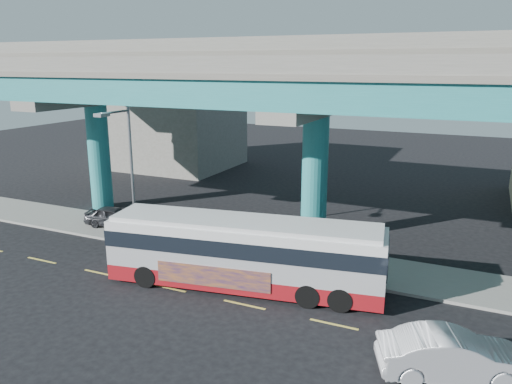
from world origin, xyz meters
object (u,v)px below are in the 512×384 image
at_px(transit_bus, 245,251).
at_px(street_lamp, 124,157).
at_px(sedan, 452,355).
at_px(parked_car, 114,216).

bearing_deg(transit_bus, street_lamp, 156.45).
bearing_deg(sedan, parked_car, 48.77).
height_order(transit_bus, street_lamp, street_lamp).
height_order(sedan, street_lamp, street_lamp).
xyz_separation_m(sedan, parked_car, (-20.54, 7.56, -0.02)).
bearing_deg(street_lamp, parked_car, 143.97).
distance_m(transit_bus, street_lamp, 9.26).
relative_size(transit_bus, parked_car, 3.35).
distance_m(transit_bus, parked_car, 12.10).
bearing_deg(street_lamp, sedan, -17.13).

